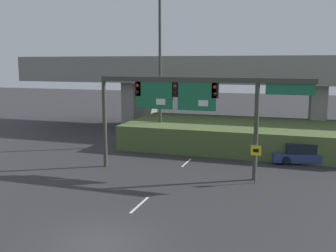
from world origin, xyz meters
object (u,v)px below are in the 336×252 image
(signal_gantry, at_px, (189,97))
(parked_sedan_near_right, at_px, (303,153))
(highway_light_pole_near, at_px, (160,44))
(speed_limit_sign, at_px, (256,158))

(signal_gantry, relative_size, parked_sedan_near_right, 2.83)
(signal_gantry, xyz_separation_m, parked_sedan_near_right, (7.07, 5.41, -4.32))
(highway_light_pole_near, bearing_deg, parked_sedan_near_right, -11.61)
(signal_gantry, relative_size, highway_light_pole_near, 0.82)
(signal_gantry, distance_m, speed_limit_sign, 5.57)
(signal_gantry, bearing_deg, parked_sedan_near_right, 37.42)
(speed_limit_sign, xyz_separation_m, parked_sedan_near_right, (2.75, 6.10, -0.86))
(parked_sedan_near_right, bearing_deg, speed_limit_sign, -128.40)
(signal_gantry, distance_m, parked_sedan_near_right, 9.90)
(highway_light_pole_near, distance_m, parked_sedan_near_right, 14.45)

